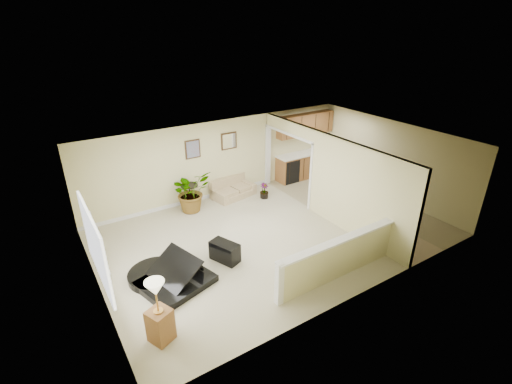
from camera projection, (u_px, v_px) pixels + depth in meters
floor at (274, 233)px, 10.12m from camera, size 9.00×9.00×0.00m
back_wall at (221, 159)px, 11.88m from camera, size 9.00×0.04×2.50m
front_wall at (363, 246)px, 7.30m from camera, size 9.00×0.04×2.50m
left_wall at (91, 243)px, 7.39m from camera, size 0.04×6.00×2.50m
right_wall at (390, 160)px, 11.79m from camera, size 0.04×6.00×2.50m
ceiling at (276, 146)px, 9.07m from camera, size 9.00×6.00×0.04m
kitchen_vinyl at (356, 205)px, 11.66m from camera, size 2.70×6.00×0.01m
interior_partition at (321, 176)px, 10.68m from camera, size 0.18×5.99×2.50m
pony_half_wall at (337, 258)px, 8.18m from camera, size 3.42×0.22×1.00m
left_window at (95, 246)px, 6.94m from camera, size 0.05×2.15×1.45m
wall_art_left at (193, 149)px, 11.19m from camera, size 0.48×0.04×0.58m
wall_mirror at (229, 141)px, 11.78m from camera, size 0.55×0.04×0.55m
kitchen_cabinets at (303, 155)px, 13.40m from camera, size 2.36×0.65×2.33m
piano at (170, 261)px, 8.02m from camera, size 1.95×1.95×1.36m
piano_bench at (225, 252)px, 8.90m from camera, size 0.60×0.80×0.48m
loveseat at (233, 187)px, 12.17m from camera, size 1.52×1.03×0.79m
accent_table at (190, 193)px, 11.31m from camera, size 0.53×0.53×0.77m
palm_plant at (191, 192)px, 11.10m from camera, size 1.31×1.18×1.27m
small_plant at (264, 192)px, 12.05m from camera, size 0.32×0.32×0.51m
lamp_stand at (159, 316)px, 6.54m from camera, size 0.50×0.50×1.30m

